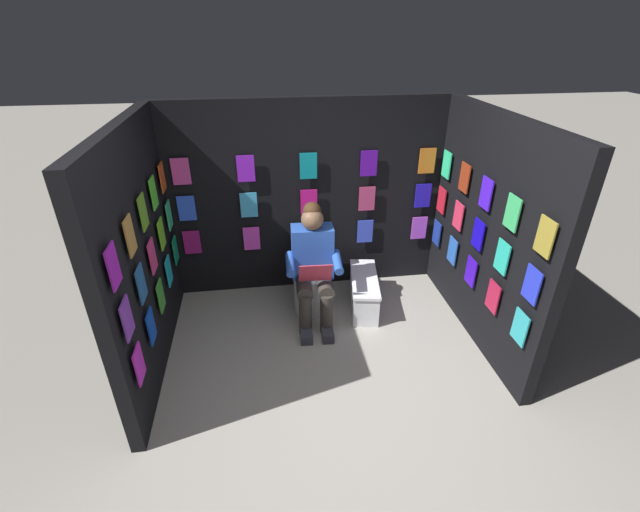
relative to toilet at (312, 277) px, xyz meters
name	(u,v)px	position (x,y,z in m)	size (l,w,h in m)	color
ground_plane	(343,427)	(-0.02, 1.62, -0.33)	(30.00, 30.00, 0.00)	#9E998E
display_wall_back	(308,199)	(-0.02, -0.45, 0.69)	(2.91, 0.14, 2.03)	black
display_wall_left	(487,233)	(-1.48, 0.61, 0.69)	(0.14, 2.02, 2.03)	black
display_wall_right	(141,256)	(1.43, 0.61, 0.69)	(0.14, 2.02, 2.03)	black
toilet	(312,277)	(0.00, 0.00, 0.00)	(0.41, 0.56, 0.77)	white
person_reading	(313,265)	(0.01, 0.23, 0.27)	(0.54, 0.70, 1.19)	blue
comic_longbox_near	(364,292)	(-0.53, 0.12, -0.15)	(0.38, 0.79, 0.35)	silver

